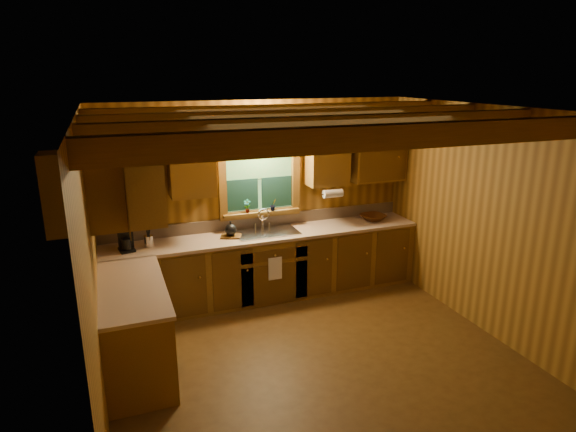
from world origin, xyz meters
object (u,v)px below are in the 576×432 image
Objects in this scene: coffee_maker at (126,239)px; cutting_board at (231,236)px; wicker_basket at (373,217)px; sink at (267,236)px.

coffee_maker is 1.29m from cutting_board.
wicker_basket is (3.37, 0.04, -0.10)m from coffee_maker.
coffee_maker is 3.37m from wicker_basket.
cutting_board is 2.09m from wicker_basket.
sink reaches higher than cutting_board.
cutting_board is (-0.48, -0.01, 0.06)m from sink.
sink is at bearing -8.72° from coffee_maker.
coffee_maker is at bearing -179.27° from wicker_basket.
sink is 2.39× the size of wicker_basket.
wicker_basket is at bearing -9.31° from coffee_maker.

